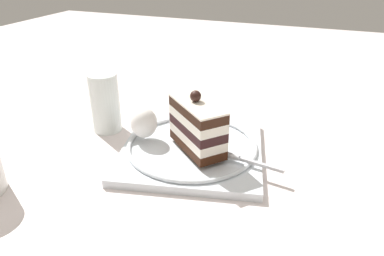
# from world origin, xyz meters

# --- Properties ---
(ground_plane) EXTENTS (2.40, 2.40, 0.00)m
(ground_plane) POSITION_xyz_m (0.00, 0.00, 0.00)
(ground_plane) COLOR silver
(dessert_plate) EXTENTS (0.29, 0.29, 0.02)m
(dessert_plate) POSITION_xyz_m (0.01, 0.02, 0.01)
(dessert_plate) COLOR white
(dessert_plate) RESTS_ON ground_plane
(cake_slice) EXTENTS (0.12, 0.12, 0.10)m
(cake_slice) POSITION_xyz_m (0.02, 0.04, 0.06)
(cake_slice) COLOR #35170A
(cake_slice) RESTS_ON dessert_plate
(whipped_cream_dollop) EXTENTS (0.05, 0.05, 0.06)m
(whipped_cream_dollop) POSITION_xyz_m (0.02, -0.06, 0.05)
(whipped_cream_dollop) COLOR white
(whipped_cream_dollop) RESTS_ON dessert_plate
(fork) EXTENTS (0.03, 0.11, 0.00)m
(fork) POSITION_xyz_m (0.04, 0.13, 0.02)
(fork) COLOR silver
(fork) RESTS_ON dessert_plate
(drink_glass_near) EXTENTS (0.06, 0.06, 0.12)m
(drink_glass_near) POSITION_xyz_m (-0.01, -0.17, 0.05)
(drink_glass_near) COLOR white
(drink_glass_near) RESTS_ON ground_plane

